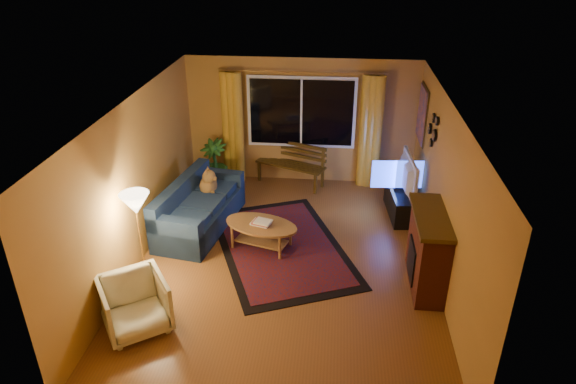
# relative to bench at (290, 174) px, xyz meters

# --- Properties ---
(floor) EXTENTS (4.50, 6.00, 0.02)m
(floor) POSITION_rel_bench_xyz_m (0.19, -2.75, -0.22)
(floor) COLOR brown
(floor) RESTS_ON ground
(ceiling) EXTENTS (4.50, 6.00, 0.02)m
(ceiling) POSITION_rel_bench_xyz_m (0.19, -2.75, 2.30)
(ceiling) COLOR white
(ceiling) RESTS_ON ground
(wall_back) EXTENTS (4.50, 0.02, 2.50)m
(wall_back) POSITION_rel_bench_xyz_m (0.19, 0.26, 1.04)
(wall_back) COLOR #BC8439
(wall_back) RESTS_ON ground
(wall_left) EXTENTS (0.02, 6.00, 2.50)m
(wall_left) POSITION_rel_bench_xyz_m (-2.07, -2.75, 1.04)
(wall_left) COLOR #BC8439
(wall_left) RESTS_ON ground
(wall_right) EXTENTS (0.02, 6.00, 2.50)m
(wall_right) POSITION_rel_bench_xyz_m (2.45, -2.75, 1.04)
(wall_right) COLOR #BC8439
(wall_right) RESTS_ON ground
(window) EXTENTS (2.00, 0.02, 1.30)m
(window) POSITION_rel_bench_xyz_m (0.19, 0.19, 1.24)
(window) COLOR black
(window) RESTS_ON wall_back
(curtain_rod) EXTENTS (3.20, 0.03, 0.03)m
(curtain_rod) POSITION_rel_bench_xyz_m (0.19, 0.15, 2.04)
(curtain_rod) COLOR #BF8C3F
(curtain_rod) RESTS_ON wall_back
(curtain_left) EXTENTS (0.36, 0.36, 2.24)m
(curtain_left) POSITION_rel_bench_xyz_m (-1.16, 0.13, 0.91)
(curtain_left) COLOR gold
(curtain_left) RESTS_ON ground
(curtain_right) EXTENTS (0.36, 0.36, 2.24)m
(curtain_right) POSITION_rel_bench_xyz_m (1.54, 0.13, 0.91)
(curtain_right) COLOR gold
(curtain_right) RESTS_ON ground
(bench) EXTENTS (1.46, 0.93, 0.42)m
(bench) POSITION_rel_bench_xyz_m (0.00, 0.00, 0.00)
(bench) COLOR #3F2C0C
(bench) RESTS_ON ground
(potted_plant) EXTENTS (0.70, 0.70, 0.97)m
(potted_plant) POSITION_rel_bench_xyz_m (-1.51, -0.22, 0.27)
(potted_plant) COLOR #235B1E
(potted_plant) RESTS_ON ground
(sofa) EXTENTS (1.22, 2.18, 0.83)m
(sofa) POSITION_rel_bench_xyz_m (-1.38, -1.86, 0.20)
(sofa) COLOR #192B49
(sofa) RESTS_ON ground
(dog) EXTENTS (0.33, 0.42, 0.43)m
(dog) POSITION_rel_bench_xyz_m (-1.33, -1.40, 0.41)
(dog) COLOR olive
(dog) RESTS_ON sofa
(armchair) EXTENTS (1.06, 1.04, 0.80)m
(armchair) POSITION_rel_bench_xyz_m (-1.56, -4.44, 0.19)
(armchair) COLOR beige
(armchair) RESTS_ON ground
(floor_lamp) EXTENTS (0.32, 0.32, 1.49)m
(floor_lamp) POSITION_rel_bench_xyz_m (-1.75, -3.57, 0.53)
(floor_lamp) COLOR #BF8C3F
(floor_lamp) RESTS_ON ground
(rug) EXTENTS (2.85, 3.44, 0.02)m
(rug) POSITION_rel_bench_xyz_m (0.07, -2.38, -0.20)
(rug) COLOR #690F01
(rug) RESTS_ON ground
(coffee_table) EXTENTS (1.51, 1.51, 0.44)m
(coffee_table) POSITION_rel_bench_xyz_m (-0.24, -2.40, 0.01)
(coffee_table) COLOR olive
(coffee_table) RESTS_ON ground
(tv_console) EXTENTS (0.48, 1.16, 0.47)m
(tv_console) POSITION_rel_bench_xyz_m (2.08, -1.07, 0.02)
(tv_console) COLOR black
(tv_console) RESTS_ON ground
(television) EXTENTS (0.23, 1.13, 0.65)m
(television) POSITION_rel_bench_xyz_m (2.08, -1.07, 0.58)
(television) COLOR black
(television) RESTS_ON tv_console
(fireplace) EXTENTS (0.40, 1.20, 1.10)m
(fireplace) POSITION_rel_bench_xyz_m (2.24, -3.15, 0.34)
(fireplace) COLOR maroon
(fireplace) RESTS_ON ground
(mirror_cluster) EXTENTS (0.06, 0.60, 0.56)m
(mirror_cluster) POSITION_rel_bench_xyz_m (2.40, -1.45, 1.59)
(mirror_cluster) COLOR black
(mirror_cluster) RESTS_ON wall_right
(painting) EXTENTS (0.04, 0.76, 0.96)m
(painting) POSITION_rel_bench_xyz_m (2.41, -0.30, 1.44)
(painting) COLOR orange
(painting) RESTS_ON wall_right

